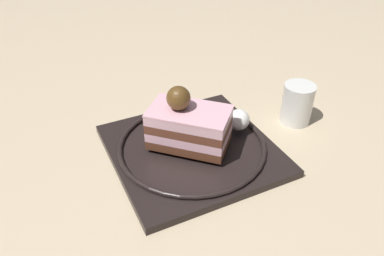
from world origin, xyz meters
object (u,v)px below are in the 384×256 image
at_px(fork, 175,110).
at_px(whipped_cream_dollop, 238,118).
at_px(cake_slice, 188,125).
at_px(dessert_plate, 192,148).
at_px(drink_glass_near, 297,105).

bearing_deg(fork, whipped_cream_dollop, 52.24).
bearing_deg(whipped_cream_dollop, cake_slice, -75.13).
xyz_separation_m(cake_slice, fork, (-0.10, -0.00, -0.03)).
height_order(cake_slice, whipped_cream_dollop, cake_slice).
bearing_deg(fork, cake_slice, 1.33).
distance_m(dessert_plate, cake_slice, 0.05).
xyz_separation_m(dessert_plate, whipped_cream_dollop, (-0.03, 0.09, 0.03)).
relative_size(fork, drink_glass_near, 1.66).
relative_size(cake_slice, drink_glass_near, 1.94).
bearing_deg(dessert_plate, cake_slice, -110.24).
bearing_deg(drink_glass_near, cake_slice, -77.83).
xyz_separation_m(whipped_cream_dollop, fork, (-0.07, -0.09, -0.02)).
height_order(dessert_plate, cake_slice, cake_slice).
bearing_deg(whipped_cream_dollop, dessert_plate, -73.08).
height_order(dessert_plate, whipped_cream_dollop, whipped_cream_dollop).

